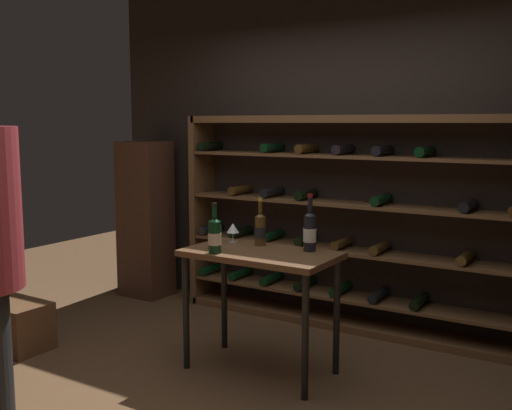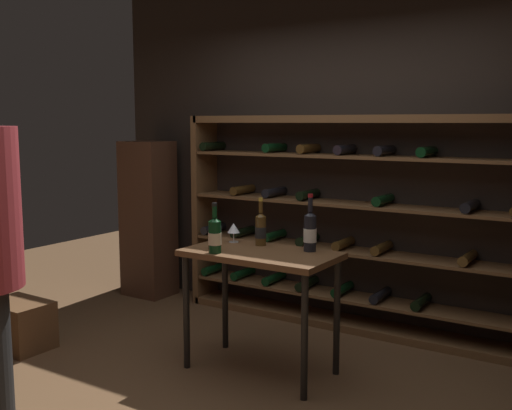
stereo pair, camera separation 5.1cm
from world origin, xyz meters
TOP-DOWN VIEW (x-y plane):
  - ground_plane at (0.00, 0.00)m, footprint 9.49×9.49m
  - back_wall at (0.00, 1.74)m, footprint 4.73×0.10m
  - wine_rack at (0.03, 1.53)m, footprint 2.88×0.32m
  - tasting_table at (-0.02, 0.39)m, footprint 1.01×0.55m
  - wine_crate at (-1.77, -0.21)m, footprint 0.49×0.35m
  - display_cabinet at (-1.93, 1.38)m, footprint 0.44×0.36m
  - wine_bottle_amber_reserve at (0.25, 0.57)m, footprint 0.09×0.09m
  - wine_bottle_green_slim at (-0.13, 0.56)m, footprint 0.08×0.08m
  - wine_bottle_gold_foil at (-0.25, 0.19)m, footprint 0.09×0.09m
  - wine_glass_stemmed_right at (-0.35, 0.55)m, footprint 0.09×0.09m
  - wine_glass_stemmed_left at (-0.34, 0.30)m, footprint 0.07×0.07m

SIDE VIEW (x-z plane):
  - ground_plane at x=0.00m, z-range 0.00..0.00m
  - wine_crate at x=-1.77m, z-range 0.00..0.35m
  - tasting_table at x=-0.02m, z-range 0.30..1.13m
  - display_cabinet at x=-1.93m, z-range 0.00..1.49m
  - wine_rack at x=0.03m, z-range -0.01..1.72m
  - wine_glass_stemmed_right at x=-0.35m, z-range 0.85..0.99m
  - wine_glass_stemmed_left at x=-0.34m, z-range 0.86..1.01m
  - wine_bottle_green_slim at x=-0.13m, z-range 0.78..1.11m
  - wine_bottle_gold_foil at x=-0.25m, z-range 0.78..1.11m
  - wine_bottle_amber_reserve at x=0.25m, z-range 0.77..1.15m
  - back_wall at x=0.00m, z-range 0.00..2.89m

